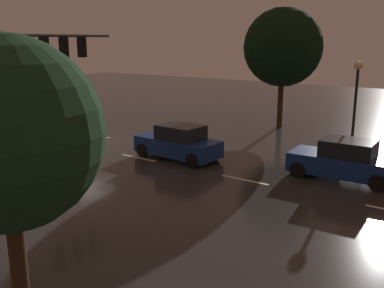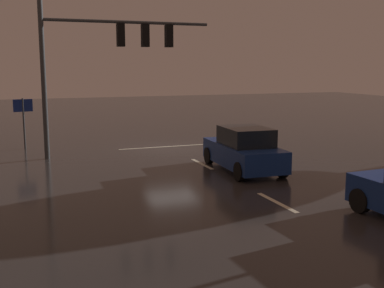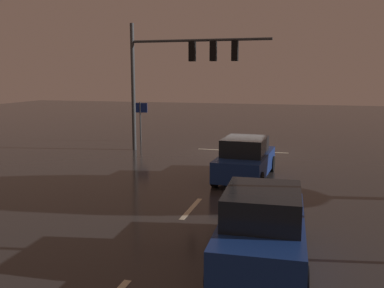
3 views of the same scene
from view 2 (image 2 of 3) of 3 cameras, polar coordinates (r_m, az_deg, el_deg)
ground_plane at (r=23.41m, az=-2.44°, el=-0.54°), size 80.00×80.00×0.00m
traffic_signal_assembly at (r=21.73m, az=-10.24°, el=11.10°), size 7.58×0.47×6.90m
lane_dash_far at (r=19.71m, az=1.20°, el=-2.39°), size 0.16×2.20×0.01m
lane_dash_mid at (r=14.48m, az=10.11°, el=-6.87°), size 0.16×2.20×0.01m
stop_bar at (r=23.98m, az=-2.89°, el=-0.30°), size 5.00×0.16×0.01m
car_approaching at (r=18.49m, az=6.22°, el=-0.73°), size 2.09×4.44×1.70m
route_sign at (r=24.41m, az=-19.50°, el=3.57°), size 0.90×0.21×2.47m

